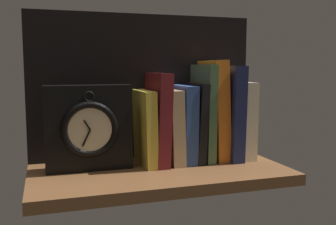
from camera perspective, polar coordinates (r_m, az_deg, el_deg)
The scene contains 12 objects.
ground_plane at distance 90.89cm, azimuth -1.23°, elevation -9.06°, with size 58.62×28.97×2.50cm, color brown.
back_panel at distance 100.99cm, azimuth -3.53°, elevation 3.87°, with size 58.62×1.20×36.96cm, color black.
book_yellow_seinlanguage at distance 93.58cm, azimuth -3.45°, elevation -2.21°, with size 2.67×14.15×17.92cm, color gold.
book_maroon_dawkins at distance 94.11cm, azimuth -1.60°, elevation -0.88°, with size 3.06×14.47×22.06cm, color maroon.
book_tan_shortstories at distance 95.39cm, azimuth 0.35°, elevation -2.01°, with size 3.07×13.64×17.99cm, color tan.
book_blue_modern at distance 96.43cm, azimuth 2.28°, elevation -1.62°, with size 3.18×13.01×18.97cm, color #2D4C8E.
book_black_skeptic at distance 97.42cm, azimuth 3.87°, elevation -1.40°, with size 2.00×13.39×19.49cm, color black.
book_green_romantic at distance 98.03cm, azimuth 5.18°, elevation 0.01°, with size 2.16×12.95×24.12cm, color #476B44.
book_orange_pandolfini at distance 99.21cm, azimuth 6.81°, elevation 0.37°, with size 3.39×12.10×25.17cm, color orange.
book_navy_bierce at distance 100.85cm, azimuth 8.68°, elevation 0.05°, with size 3.26×15.11×23.79cm, color #192147.
book_cream_twain at distance 102.80cm, azimuth 10.50°, elevation -1.02°, with size 3.51×13.14×19.67cm, color beige.
framed_clock at distance 89.72cm, azimuth -11.65°, elevation -2.23°, with size 19.44×6.48×19.44cm.
Camera 1 is at (-25.08, -83.81, 23.37)cm, focal length 41.27 mm.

